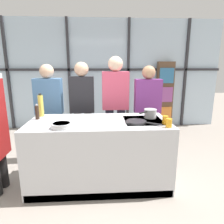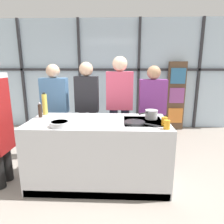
# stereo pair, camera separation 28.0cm
# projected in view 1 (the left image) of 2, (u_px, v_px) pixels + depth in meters

# --- Properties ---
(ground_plane) EXTENTS (18.00, 18.00, 0.00)m
(ground_plane) POSITION_uv_depth(u_px,v_px,m) (100.00, 181.00, 2.93)
(ground_plane) COLOR gray
(back_window_wall) EXTENTS (6.40, 0.10, 2.80)m
(back_window_wall) POSITION_uv_depth(u_px,v_px,m) (99.00, 75.00, 5.23)
(back_window_wall) COLOR silver
(back_window_wall) RESTS_ON ground_plane
(bookshelf) EXTENTS (0.43, 0.19, 1.74)m
(bookshelf) POSITION_uv_depth(u_px,v_px,m) (164.00, 95.00, 5.28)
(bookshelf) COLOR brown
(bookshelf) RESTS_ON ground_plane
(demo_island) EXTENTS (1.91, 0.87, 0.91)m
(demo_island) POSITION_uv_depth(u_px,v_px,m) (100.00, 152.00, 2.82)
(demo_island) COLOR silver
(demo_island) RESTS_ON ground_plane
(spectator_far_left) EXTENTS (0.46, 0.23, 1.67)m
(spectator_far_left) POSITION_uv_depth(u_px,v_px,m) (49.00, 107.00, 3.45)
(spectator_far_left) COLOR #232838
(spectator_far_left) RESTS_ON ground_plane
(spectator_center_left) EXTENTS (0.40, 0.24, 1.71)m
(spectator_center_left) POSITION_uv_depth(u_px,v_px,m) (83.00, 104.00, 3.47)
(spectator_center_left) COLOR black
(spectator_center_left) RESTS_ON ground_plane
(spectator_center_right) EXTENTS (0.46, 0.25, 1.80)m
(spectator_center_right) POSITION_uv_depth(u_px,v_px,m) (115.00, 102.00, 3.50)
(spectator_center_right) COLOR #232838
(spectator_center_right) RESTS_ON ground_plane
(spectator_far_right) EXTENTS (0.46, 0.23, 1.65)m
(spectator_far_right) POSITION_uv_depth(u_px,v_px,m) (147.00, 107.00, 3.55)
(spectator_far_right) COLOR black
(spectator_far_right) RESTS_ON ground_plane
(frying_pan) EXTENTS (0.43, 0.33, 0.03)m
(frying_pan) POSITION_uv_depth(u_px,v_px,m) (137.00, 122.00, 2.62)
(frying_pan) COLOR #232326
(frying_pan) RESTS_ON demo_island
(saucepan) EXTENTS (0.28, 0.25, 0.13)m
(saucepan) POSITION_uv_depth(u_px,v_px,m) (150.00, 113.00, 2.87)
(saucepan) COLOR silver
(saucepan) RESTS_ON demo_island
(white_plate) EXTENTS (0.22, 0.22, 0.01)m
(white_plate) POSITION_uv_depth(u_px,v_px,m) (67.00, 122.00, 2.64)
(white_plate) COLOR white
(white_plate) RESTS_ON demo_island
(mixing_bowl) EXTENTS (0.25, 0.25, 0.06)m
(mixing_bowl) POSITION_uv_depth(u_px,v_px,m) (62.00, 125.00, 2.41)
(mixing_bowl) COLOR silver
(mixing_bowl) RESTS_ON demo_island
(oil_bottle) EXTENTS (0.08, 0.08, 0.34)m
(oil_bottle) POSITION_uv_depth(u_px,v_px,m) (41.00, 106.00, 2.94)
(oil_bottle) COLOR #E0CC4C
(oil_bottle) RESTS_ON demo_island
(pepper_grinder) EXTENTS (0.05, 0.05, 0.22)m
(pepper_grinder) POSITION_uv_depth(u_px,v_px,m) (37.00, 112.00, 2.79)
(pepper_grinder) COLOR #332319
(pepper_grinder) RESTS_ON demo_island
(juice_glass_near) EXTENTS (0.08, 0.08, 0.11)m
(juice_glass_near) POSITION_uv_depth(u_px,v_px,m) (169.00, 123.00, 2.43)
(juice_glass_near) COLOR orange
(juice_glass_near) RESTS_ON demo_island
(juice_glass_far) EXTENTS (0.08, 0.08, 0.11)m
(juice_glass_far) POSITION_uv_depth(u_px,v_px,m) (165.00, 120.00, 2.57)
(juice_glass_far) COLOR orange
(juice_glass_far) RESTS_ON demo_island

